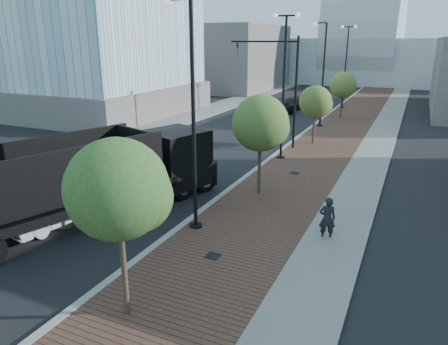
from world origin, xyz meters
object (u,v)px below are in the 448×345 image
at_px(dump_truck, 121,177).
at_px(dark_car_mid, 274,109).
at_px(pedestrian, 327,219).
at_px(white_sedan, 57,208).

relative_size(dump_truck, dark_car_mid, 2.67).
xyz_separation_m(dark_car_mid, pedestrian, (11.03, -26.83, 0.18)).
bearing_deg(white_sedan, dark_car_mid, 97.83).
relative_size(dark_car_mid, pedestrian, 2.88).
bearing_deg(dark_car_mid, white_sedan, -74.08).
bearing_deg(dark_car_mid, dump_truck, -70.89).
distance_m(white_sedan, pedestrian, 11.48).
height_order(white_sedan, dark_car_mid, white_sedan).
bearing_deg(dump_truck, dark_car_mid, 111.66).
bearing_deg(pedestrian, white_sedan, -1.23).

